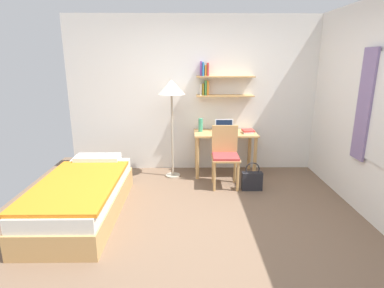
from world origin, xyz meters
TOP-DOWN VIEW (x-y plane):
  - ground_plane at (0.00, 0.00)m, footprint 5.28×5.28m
  - wall_back at (0.01, 2.02)m, footprint 4.40×0.27m
  - bed at (-1.49, 0.28)m, footprint 0.92×1.93m
  - desk at (0.44, 1.70)m, footprint 1.03×0.56m
  - desk_chair at (0.39, 1.20)m, footprint 0.42×0.41m
  - standing_lamp at (-0.43, 1.59)m, footprint 0.42×0.42m
  - laptop at (0.43, 1.72)m, footprint 0.31×0.22m
  - water_bottle at (0.04, 1.77)m, footprint 0.07×0.07m
  - book_stack at (0.81, 1.64)m, footprint 0.20×0.21m
  - handbag at (0.78, 1.00)m, footprint 0.30×0.11m

SIDE VIEW (x-z plane):
  - ground_plane at x=0.00m, z-range 0.00..0.00m
  - handbag at x=0.78m, z-range -0.06..0.37m
  - bed at x=-1.49m, z-range -0.03..0.51m
  - desk_chair at x=0.39m, z-range 0.05..0.97m
  - desk at x=0.44m, z-range 0.23..0.95m
  - book_stack at x=0.81m, z-range 0.72..0.78m
  - laptop at x=0.43m, z-range 0.67..0.88m
  - water_bottle at x=0.04m, z-range 0.72..0.95m
  - wall_back at x=0.01m, z-range 0.01..2.61m
  - standing_lamp at x=-0.43m, z-range 0.61..2.19m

